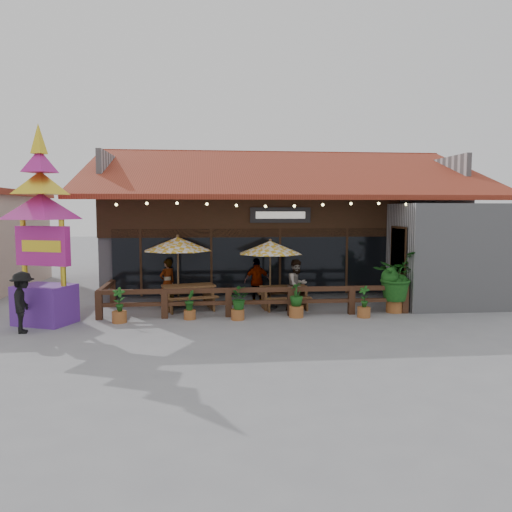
{
  "coord_description": "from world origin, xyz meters",
  "views": [
    {
      "loc": [
        -3.22,
        -16.1,
        3.37
      ],
      "look_at": [
        -1.42,
        1.5,
        1.75
      ],
      "focal_mm": 35.0,
      "sensor_mm": 36.0,
      "label": 1
    }
  ],
  "objects": [
    {
      "name": "patio_railing",
      "position": [
        -2.25,
        -0.27,
        0.61
      ],
      "size": [
        10.0,
        2.6,
        0.92
      ],
      "color": "#4A2B1A",
      "rests_on": "ground"
    },
    {
      "name": "picnic_table_left",
      "position": [
        -3.8,
        0.88,
        0.56
      ],
      "size": [
        2.05,
        1.87,
        0.83
      ],
      "color": "brown",
      "rests_on": "ground"
    },
    {
      "name": "ground",
      "position": [
        0.0,
        0.0,
        0.0
      ],
      "size": [
        100.0,
        100.0,
        0.0
      ],
      "primitive_type": "plane",
      "color": "gray",
      "rests_on": "ground"
    },
    {
      "name": "planter_e",
      "position": [
        1.75,
        -1.02,
        0.42
      ],
      "size": [
        0.42,
        0.43,
        1.01
      ],
      "color": "#985629",
      "rests_on": "ground"
    },
    {
      "name": "planter_b",
      "position": [
        -3.71,
        -0.74,
        0.41
      ],
      "size": [
        0.37,
        0.38,
        0.9
      ],
      "color": "#985629",
      "rests_on": "ground"
    },
    {
      "name": "diner_a",
      "position": [
        -4.55,
        1.49,
        0.84
      ],
      "size": [
        0.73,
        0.69,
        1.67
      ],
      "primitive_type": "imported",
      "rotation": [
        0.0,
        0.0,
        3.79
      ],
      "color": "#341B10",
      "rests_on": "ground"
    },
    {
      "name": "picnic_table_right",
      "position": [
        -0.53,
        0.67,
        0.52
      ],
      "size": [
        1.69,
        1.49,
        0.77
      ],
      "color": "brown",
      "rests_on": "ground"
    },
    {
      "name": "umbrella_right",
      "position": [
        -0.99,
        0.81,
        2.09
      ],
      "size": [
        2.86,
        2.86,
        2.4
      ],
      "color": "brown",
      "rests_on": "ground"
    },
    {
      "name": "tropical_plant",
      "position": [
        3.01,
        -0.36,
        1.17
      ],
      "size": [
        1.95,
        1.96,
        2.05
      ],
      "color": "#985629",
      "rests_on": "ground"
    },
    {
      "name": "planter_a",
      "position": [
        -5.81,
        -0.99,
        0.45
      ],
      "size": [
        0.44,
        0.44,
        1.07
      ],
      "color": "#985629",
      "rests_on": "ground"
    },
    {
      "name": "umbrella_left",
      "position": [
        -4.15,
        1.02,
        2.22
      ],
      "size": [
        2.98,
        2.98,
        2.55
      ],
      "color": "brown",
      "rests_on": "ground"
    },
    {
      "name": "diner_b",
      "position": [
        -0.16,
        0.26,
        0.87
      ],
      "size": [
        1.06,
        1.02,
        1.73
      ],
      "primitive_type": "imported",
      "rotation": [
        0.0,
        0.0,
        0.6
      ],
      "color": "#341B10",
      "rests_on": "ground"
    },
    {
      "name": "diner_c",
      "position": [
        -1.35,
        1.69,
        0.82
      ],
      "size": [
        1.0,
        0.52,
        1.64
      ],
      "primitive_type": "imported",
      "rotation": [
        0.0,
        0.0,
        3.27
      ],
      "color": "#341B10",
      "rests_on": "ground"
    },
    {
      "name": "restaurant_building",
      "position": [
        0.26,
        6.61,
        2.21
      ],
      "size": [
        15.5,
        14.73,
        6.09
      ],
      "color": "#9E9EA3",
      "rests_on": "ground"
    },
    {
      "name": "planter_d",
      "position": [
        -0.37,
        -0.78,
        0.54
      ],
      "size": [
        0.59,
        0.59,
        1.11
      ],
      "color": "#985629",
      "rests_on": "ground"
    },
    {
      "name": "thai_sign_tower",
      "position": [
        -7.97,
        -0.92,
        3.33
      ],
      "size": [
        3.05,
        3.05,
        6.31
      ],
      "color": "#5F2998",
      "rests_on": "ground"
    },
    {
      "name": "pedestrian",
      "position": [
        -8.23,
        -1.99,
        0.85
      ],
      "size": [
        0.86,
        1.21,
        1.7
      ],
      "primitive_type": "imported",
      "rotation": [
        0.0,
        0.0,
        1.8
      ],
      "color": "black",
      "rests_on": "ground"
    },
    {
      "name": "planter_c",
      "position": [
        -2.24,
        -0.97,
        0.57
      ],
      "size": [
        0.79,
        0.81,
        1.01
      ],
      "color": "#985629",
      "rests_on": "ground"
    }
  ]
}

